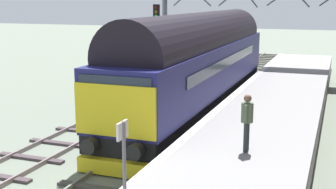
# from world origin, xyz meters

# --- Properties ---
(ground_plane) EXTENTS (140.00, 140.00, 0.00)m
(ground_plane) POSITION_xyz_m (0.00, 0.00, 0.00)
(ground_plane) COLOR slate
(ground_plane) RESTS_ON ground
(track_main) EXTENTS (2.50, 60.00, 0.15)m
(track_main) POSITION_xyz_m (0.00, 0.00, 0.05)
(track_main) COLOR slate
(track_main) RESTS_ON ground
(track_adjacent_west) EXTENTS (2.50, 60.00, 0.15)m
(track_adjacent_west) POSITION_xyz_m (-3.34, -0.00, 0.06)
(track_adjacent_west) COLOR gray
(track_adjacent_west) RESTS_ON ground
(station_platform) EXTENTS (4.00, 44.00, 1.01)m
(station_platform) POSITION_xyz_m (3.60, 0.00, 0.50)
(station_platform) COLOR gray
(station_platform) RESTS_ON ground
(diesel_locomotive) EXTENTS (2.74, 17.81, 4.68)m
(diesel_locomotive) POSITION_xyz_m (0.00, 4.96, 2.48)
(diesel_locomotive) COLOR black
(diesel_locomotive) RESTS_ON ground
(signal_post_mid) EXTENTS (0.44, 0.22, 4.95)m
(signal_post_mid) POSITION_xyz_m (-5.17, 12.57, 3.22)
(signal_post_mid) COLOR gray
(signal_post_mid) RESTS_ON ground
(platform_number_sign) EXTENTS (0.10, 0.44, 1.84)m
(platform_number_sign) POSITION_xyz_m (2.14, -7.54, 2.24)
(platform_number_sign) COLOR slate
(platform_number_sign) RESTS_ON station_platform
(waiting_passenger) EXTENTS (0.34, 0.51, 1.64)m
(waiting_passenger) POSITION_xyz_m (3.79, -2.99, 1.99)
(waiting_passenger) COLOR #27302E
(waiting_passenger) RESTS_ON station_platform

